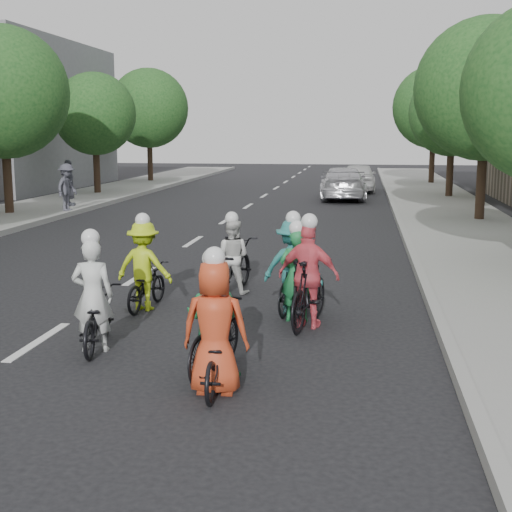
% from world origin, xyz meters
% --- Properties ---
extents(ground, '(120.00, 120.00, 0.00)m').
position_xyz_m(ground, '(0.00, 0.00, 0.00)').
color(ground, black).
rests_on(ground, ground).
extents(sidewalk_right, '(4.00, 80.00, 0.15)m').
position_xyz_m(sidewalk_right, '(8.00, 10.00, 0.07)').
color(sidewalk_right, gray).
rests_on(sidewalk_right, ground).
extents(curb_right, '(0.18, 80.00, 0.18)m').
position_xyz_m(curb_right, '(6.05, 10.00, 0.09)').
color(curb_right, '#999993').
rests_on(curb_right, ground).
extents(tree_l_3, '(4.80, 4.80, 6.93)m').
position_xyz_m(tree_l_3, '(-8.20, 15.00, 4.52)').
color(tree_l_3, black).
rests_on(tree_l_3, ground).
extents(tree_l_4, '(4.00, 4.00, 5.97)m').
position_xyz_m(tree_l_4, '(-8.20, 24.00, 3.96)').
color(tree_l_4, black).
rests_on(tree_l_4, ground).
extents(tree_l_5, '(4.80, 4.80, 6.93)m').
position_xyz_m(tree_l_5, '(-8.20, 33.00, 4.52)').
color(tree_l_5, black).
rests_on(tree_l_5, ground).
extents(tree_r_1, '(4.80, 4.80, 6.93)m').
position_xyz_m(tree_r_1, '(8.80, 15.60, 4.52)').
color(tree_r_1, black).
rests_on(tree_r_1, ground).
extents(tree_r_2, '(4.00, 4.00, 5.97)m').
position_xyz_m(tree_r_2, '(8.80, 24.60, 3.96)').
color(tree_r_2, black).
rests_on(tree_r_2, ground).
extents(tree_r_3, '(4.80, 4.80, 6.93)m').
position_xyz_m(tree_r_3, '(8.80, 33.60, 4.52)').
color(tree_r_3, black).
rests_on(tree_r_3, ground).
extents(cyclist_0, '(0.85, 1.74, 1.78)m').
position_xyz_m(cyclist_0, '(1.00, -0.22, 0.57)').
color(cyclist_0, black).
rests_on(cyclist_0, ground).
extents(cyclist_1, '(0.83, 1.77, 1.68)m').
position_xyz_m(cyclist_1, '(2.93, -1.06, 0.63)').
color(cyclist_1, black).
rests_on(cyclist_1, ground).
extents(cyclist_2, '(1.09, 1.58, 1.73)m').
position_xyz_m(cyclist_2, '(1.00, 2.18, 0.64)').
color(cyclist_2, black).
rests_on(cyclist_2, ground).
extents(cyclist_3, '(1.06, 1.94, 1.85)m').
position_xyz_m(cyclist_3, '(3.96, 1.45, 0.68)').
color(cyclist_3, black).
rests_on(cyclist_3, ground).
extents(cyclist_4, '(0.82, 1.56, 1.80)m').
position_xyz_m(cyclist_4, '(3.07, -1.65, 0.63)').
color(cyclist_4, black).
rests_on(cyclist_4, ground).
extents(cyclist_5, '(0.60, 1.80, 1.69)m').
position_xyz_m(cyclist_5, '(3.73, 1.85, 0.61)').
color(cyclist_5, black).
rests_on(cyclist_5, ground).
extents(cyclist_6, '(0.96, 2.03, 1.60)m').
position_xyz_m(cyclist_6, '(2.29, 3.75, 0.58)').
color(cyclist_6, black).
rests_on(cyclist_6, ground).
extents(cyclist_7, '(1.16, 1.72, 1.79)m').
position_xyz_m(cyclist_7, '(3.62, 2.31, 0.69)').
color(cyclist_7, black).
rests_on(cyclist_7, ground).
extents(follow_car_lead, '(2.29, 5.23, 1.50)m').
position_xyz_m(follow_car_lead, '(3.89, 23.62, 0.75)').
color(follow_car_lead, silver).
rests_on(follow_car_lead, ground).
extents(follow_car_trail, '(1.83, 4.46, 1.51)m').
position_xyz_m(follow_car_trail, '(4.57, 28.18, 0.76)').
color(follow_car_trail, silver).
rests_on(follow_car_trail, ground).
extents(spectator_0, '(0.83, 1.24, 1.79)m').
position_xyz_m(spectator_0, '(-6.30, 15.91, 1.04)').
color(spectator_0, '#4C4C59').
rests_on(spectator_0, sidewalk_left).
extents(spectator_1, '(0.73, 1.17, 1.86)m').
position_xyz_m(spectator_1, '(-6.99, 17.69, 1.08)').
color(spectator_1, '#535561').
rests_on(spectator_1, sidewalk_left).
extents(spectator_2, '(0.62, 0.83, 1.55)m').
position_xyz_m(spectator_2, '(-8.28, 20.66, 0.93)').
color(spectator_2, '#51505D').
rests_on(spectator_2, sidewalk_left).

